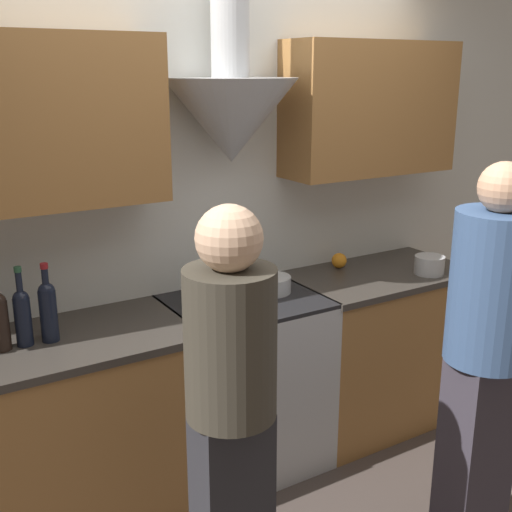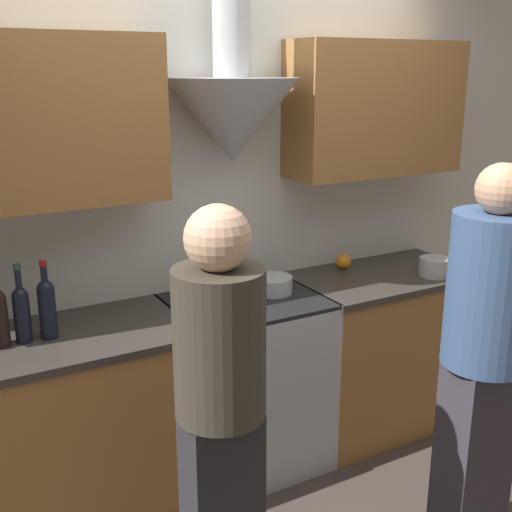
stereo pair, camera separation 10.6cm
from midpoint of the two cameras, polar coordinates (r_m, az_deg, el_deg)
name	(u,v)px [view 2 (the right image)]	position (r m, az deg, el deg)	size (l,w,h in m)	color
ground_plane	(277,493)	(3.37, 2.81, -20.29)	(12.00, 12.00, 0.00)	#423833
wall_back	(214,180)	(3.23, -2.79, 6.76)	(8.40, 0.63, 2.60)	silver
counter_left	(52,434)	(3.05, -16.70, -14.95)	(1.23, 0.62, 0.91)	#9E6B38
counter_right	(380,348)	(3.81, 11.73, -8.04)	(1.03, 0.62, 0.91)	#9E6B38
stove_range	(246,383)	(3.35, 0.05, -11.19)	(0.74, 0.60, 0.91)	#B7BABC
wine_bottle_5	(22,311)	(2.80, -19.10, -4.65)	(0.07, 0.07, 0.34)	black
wine_bottle_6	(47,306)	(2.80, -17.06, -4.26)	(0.07, 0.07, 0.34)	black
stock_pot	(217,295)	(3.05, -2.47, -3.50)	(0.23, 0.23, 0.12)	#B7BABC
mixing_bowl	(272,284)	(3.26, 2.35, -2.55)	(0.21, 0.21, 0.08)	#B7BABC
orange_fruit	(343,261)	(3.68, 8.60, -0.48)	(0.09, 0.09, 0.09)	orange
saucepan	(434,267)	(3.66, 16.37, -0.93)	(0.16, 0.16, 0.10)	#B7BABC
person_foreground_left	(221,411)	(2.21, -1.75, -13.62)	(0.30, 0.30, 1.61)	#28282D
person_foreground_right	(484,353)	(2.73, 20.70, -8.07)	(0.34, 0.34, 1.68)	#38333D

